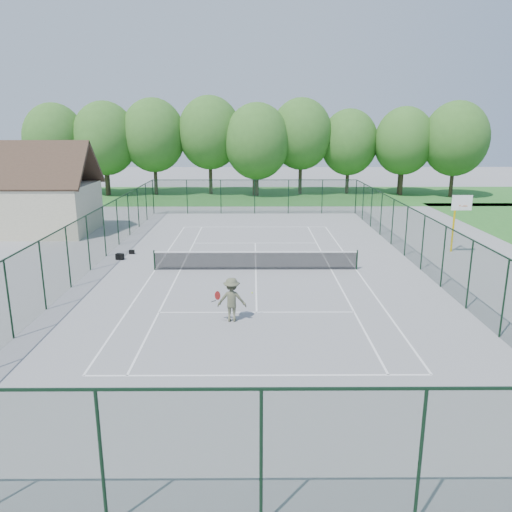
% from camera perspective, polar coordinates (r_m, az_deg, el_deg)
% --- Properties ---
extents(ground, '(140.00, 140.00, 0.00)m').
position_cam_1_polar(ground, '(27.18, -0.03, -1.58)').
color(ground, gray).
rests_on(ground, ground).
extents(grass_far, '(80.00, 16.00, 0.01)m').
position_cam_1_polar(grass_far, '(56.61, -0.20, 6.95)').
color(grass_far, '#32792C').
rests_on(grass_far, ground).
extents(court_lines, '(11.05, 23.85, 0.01)m').
position_cam_1_polar(court_lines, '(27.18, -0.03, -1.58)').
color(court_lines, white).
rests_on(court_lines, ground).
extents(tennis_net, '(11.08, 0.08, 1.10)m').
position_cam_1_polar(tennis_net, '(27.03, -0.03, -0.41)').
color(tennis_net, black).
rests_on(tennis_net, ground).
extents(fence_enclosure, '(18.05, 36.05, 3.02)m').
position_cam_1_polar(fence_enclosure, '(26.79, -0.03, 1.62)').
color(fence_enclosure, '#17331F').
rests_on(fence_enclosure, ground).
extents(utility_building, '(8.60, 6.27, 6.63)m').
position_cam_1_polar(utility_building, '(39.68, -24.08, 6.91)').
color(utility_building, beige).
rests_on(utility_building, ground).
extents(tree_line_far, '(39.40, 6.40, 9.70)m').
position_cam_1_polar(tree_line_far, '(56.12, -0.20, 13.01)').
color(tree_line_far, '#3D2F20').
rests_on(tree_line_far, ground).
extents(basketball_goal, '(1.20, 1.43, 3.65)m').
position_cam_1_polar(basketball_goal, '(32.47, 22.10, 4.66)').
color(basketball_goal, '#D6AE06').
rests_on(basketball_goal, ground).
extents(sports_bag_a, '(0.49, 0.35, 0.36)m').
position_cam_1_polar(sports_bag_a, '(30.27, -15.30, -0.07)').
color(sports_bag_a, black).
rests_on(sports_bag_a, ground).
extents(sports_bag_b, '(0.32, 0.20, 0.25)m').
position_cam_1_polar(sports_bag_b, '(31.44, -14.02, 0.45)').
color(sports_bag_b, black).
rests_on(sports_bag_b, ground).
extents(tennis_player, '(1.70, 0.95, 1.80)m').
position_cam_1_polar(tennis_player, '(19.95, -2.79, -4.99)').
color(tennis_player, '#555840').
rests_on(tennis_player, ground).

